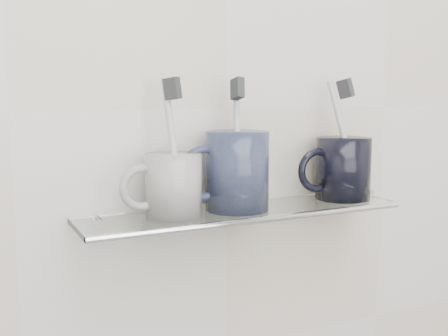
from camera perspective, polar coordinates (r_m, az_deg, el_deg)
wall_back at (r=0.89m, az=0.18°, el=6.06°), size 2.50×0.00×2.50m
shelf_glass at (r=0.85m, az=2.00°, el=-4.50°), size 0.50×0.12×0.01m
shelf_rail at (r=0.80m, az=3.87°, el=-5.28°), size 0.50×0.01×0.01m
bracket_left at (r=0.82m, az=-12.67°, el=-5.88°), size 0.02×0.03×0.02m
bracket_right at (r=1.00m, az=11.43°, el=-3.37°), size 0.02×0.03×0.02m
mug_left at (r=0.80m, az=-5.14°, el=-1.74°), size 0.10×0.10×0.09m
mug_left_handle at (r=0.79m, az=-8.31°, el=-1.97°), size 0.07×0.01×0.07m
toothbrush_left at (r=0.79m, az=-5.19°, el=2.25°), size 0.03×0.03×0.19m
bristles_left at (r=0.79m, az=-5.27°, el=8.03°), size 0.02×0.03×0.03m
mug_center at (r=0.84m, az=1.34°, el=-0.29°), size 0.13×0.13×0.12m
mug_center_handle at (r=0.82m, az=-2.02°, el=-0.53°), size 0.08×0.01×0.08m
toothbrush_center at (r=0.83m, az=1.35°, el=2.56°), size 0.03×0.06×0.19m
bristles_center at (r=0.83m, az=1.37°, el=8.07°), size 0.02×0.03×0.04m
mug_right at (r=0.95m, az=12.00°, el=-0.03°), size 0.11×0.11×0.10m
mug_right_handle at (r=0.92m, az=9.47°, el=-0.22°), size 0.07×0.01×0.07m
toothbrush_right at (r=0.94m, az=12.09°, el=3.01°), size 0.06×0.04×0.19m
bristles_right at (r=0.94m, az=12.24°, el=7.89°), size 0.02×0.03×0.04m
chrome_cap at (r=0.98m, az=14.13°, el=-2.42°), size 0.03×0.03×0.01m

